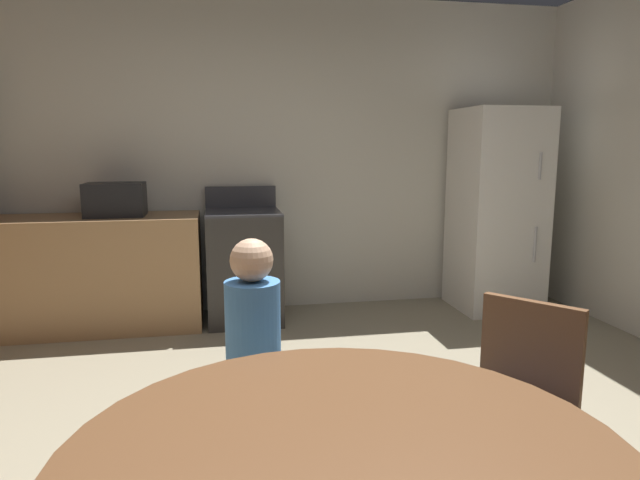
# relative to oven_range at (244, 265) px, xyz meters

# --- Properties ---
(wall_back) EXTENTS (5.77, 0.12, 2.70)m
(wall_back) POSITION_rel_oven_range_xyz_m (0.20, 0.40, 0.88)
(wall_back) COLOR beige
(wall_back) RESTS_ON ground
(kitchen_counter) EXTENTS (2.04, 0.60, 0.90)m
(kitchen_counter) POSITION_rel_oven_range_xyz_m (-1.37, -0.00, -0.02)
(kitchen_counter) COLOR #9E754C
(kitchen_counter) RESTS_ON ground
(oven_range) EXTENTS (0.60, 0.60, 1.10)m
(oven_range) POSITION_rel_oven_range_xyz_m (0.00, 0.00, 0.00)
(oven_range) COLOR #2D2B28
(oven_range) RESTS_ON ground
(refrigerator) EXTENTS (0.68, 0.68, 1.76)m
(refrigerator) POSITION_rel_oven_range_xyz_m (2.21, -0.05, 0.41)
(refrigerator) COLOR white
(refrigerator) RESTS_ON ground
(microwave) EXTENTS (0.44, 0.32, 0.26)m
(microwave) POSITION_rel_oven_range_xyz_m (-0.98, -0.00, 0.56)
(microwave) COLOR black
(microwave) RESTS_ON kitchen_counter
(chair_northeast) EXTENTS (0.56, 0.56, 0.87)m
(chair_northeast) POSITION_rel_oven_range_xyz_m (0.85, -2.78, 0.03)
(chair_northeast) COLOR brown
(chair_northeast) RESTS_ON ground
(person_child) EXTENTS (0.25, 0.25, 1.09)m
(person_child) POSITION_rel_oven_range_xyz_m (-0.09, -2.41, 0.11)
(person_child) COLOR #665B51
(person_child) RESTS_ON ground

